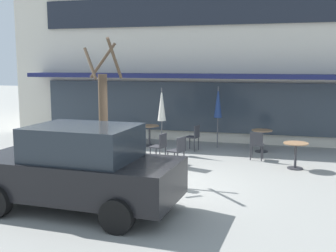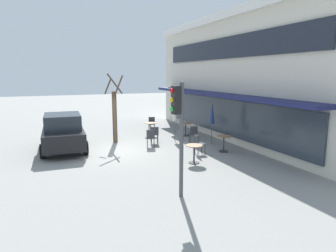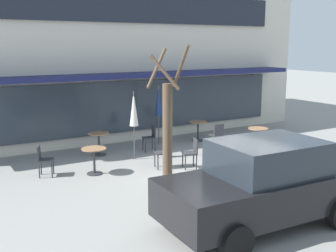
{
  "view_description": "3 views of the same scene",
  "coord_description": "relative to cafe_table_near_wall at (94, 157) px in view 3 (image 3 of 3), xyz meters",
  "views": [
    {
      "loc": [
        3.06,
        -9.84,
        3.0
      ],
      "look_at": [
        -0.73,
        3.37,
        0.96
      ],
      "focal_mm": 45.0,
      "sensor_mm": 36.0,
      "label": 1
    },
    {
      "loc": [
        13.89,
        -3.03,
        3.63
      ],
      "look_at": [
        -0.07,
        2.77,
        0.99
      ],
      "focal_mm": 32.0,
      "sensor_mm": 36.0,
      "label": 2
    },
    {
      "loc": [
        -6.82,
        -8.26,
        3.65
      ],
      "look_at": [
        0.13,
        3.34,
        1.01
      ],
      "focal_mm": 45.0,
      "sensor_mm": 36.0,
      "label": 3
    }
  ],
  "objects": [
    {
      "name": "cafe_table_streetside",
      "position": [
        4.93,
        1.92,
        0.0
      ],
      "size": [
        0.7,
        0.7,
        0.76
      ],
      "color": "#333338",
      "rests_on": "ground"
    },
    {
      "name": "cafe_chair_3",
      "position": [
        2.72,
        -0.94,
        0.01
      ],
      "size": [
        0.51,
        0.51,
        0.89
      ],
      "color": "#333338",
      "rests_on": "ground"
    },
    {
      "name": "cafe_table_mid_patio",
      "position": [
        0.9,
        1.89,
        0.0
      ],
      "size": [
        0.7,
        0.7,
        0.76
      ],
      "color": "#333338",
      "rests_on": "ground"
    },
    {
      "name": "cafe_chair_1",
      "position": [
        -1.3,
        0.54,
        0.01
      ],
      "size": [
        0.52,
        0.52,
        0.89
      ],
      "color": "#333338",
      "rests_on": "ground"
    },
    {
      "name": "patio_umbrella_green_folded",
      "position": [
        3.36,
        2.2,
        1.11
      ],
      "size": [
        0.28,
        0.28,
        2.2
      ],
      "color": "#4C4C51",
      "rests_on": "ground"
    },
    {
      "name": "cafe_chair_2",
      "position": [
        4.85,
        0.62,
        0.01
      ],
      "size": [
        0.42,
        0.42,
        0.89
      ],
      "color": "#333338",
      "rests_on": "ground"
    },
    {
      "name": "building_facade",
      "position": [
        2.69,
        7.24,
        2.93
      ],
      "size": [
        16.57,
        9.1,
        6.89
      ],
      "color": "beige",
      "rests_on": "ground"
    },
    {
      "name": "parked_sedan",
      "position": [
        1.69,
        -5.01,
        0.36
      ],
      "size": [
        4.27,
        2.15,
        1.76
      ],
      "color": "black",
      "rests_on": "ground"
    },
    {
      "name": "cafe_table_by_tree",
      "position": [
        6.01,
        -0.21,
        0.0
      ],
      "size": [
        0.7,
        0.7,
        0.76
      ],
      "color": "#333338",
      "rests_on": "ground"
    },
    {
      "name": "patio_umbrella_cream_folded",
      "position": [
        1.69,
        0.83,
        1.11
      ],
      "size": [
        0.28,
        0.28,
        2.2
      ],
      "color": "#4C4C51",
      "rests_on": "ground"
    },
    {
      "name": "cafe_table_near_wall",
      "position": [
        0.0,
        0.0,
        0.0
      ],
      "size": [
        0.7,
        0.7,
        0.76
      ],
      "color": "#333338",
      "rests_on": "ground"
    },
    {
      "name": "cafe_chair_4",
      "position": [
        2.03,
        -0.48,
        0.01
      ],
      "size": [
        0.48,
        0.48,
        0.89
      ],
      "color": "#333338",
      "rests_on": "ground"
    },
    {
      "name": "cafe_chair_0",
      "position": [
        2.66,
        1.5,
        0.01
      ],
      "size": [
        0.48,
        0.48,
        0.89
      ],
      "color": "#333338",
      "rests_on": "ground"
    },
    {
      "name": "ground_plane",
      "position": [
        2.69,
        -2.73,
        -0.52
      ],
      "size": [
        80.0,
        80.0,
        0.0
      ],
      "primitive_type": "plane",
      "color": "gray"
    },
    {
      "name": "street_tree",
      "position": [
        1.03,
        -2.35,
        1.06
      ],
      "size": [
        0.95,
        1.0,
        3.66
      ],
      "color": "brown",
      "rests_on": "ground"
    }
  ]
}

